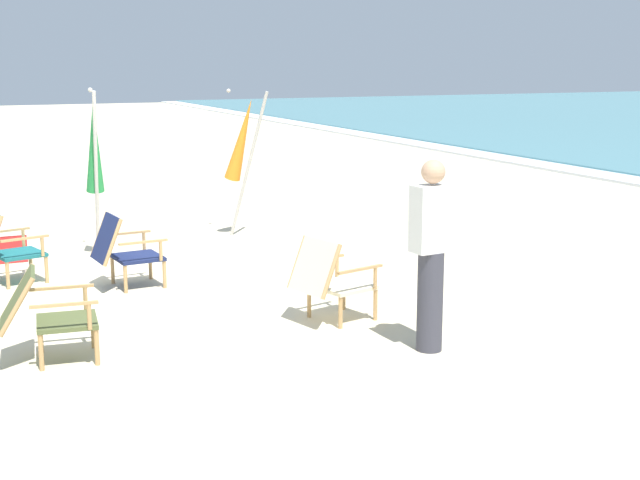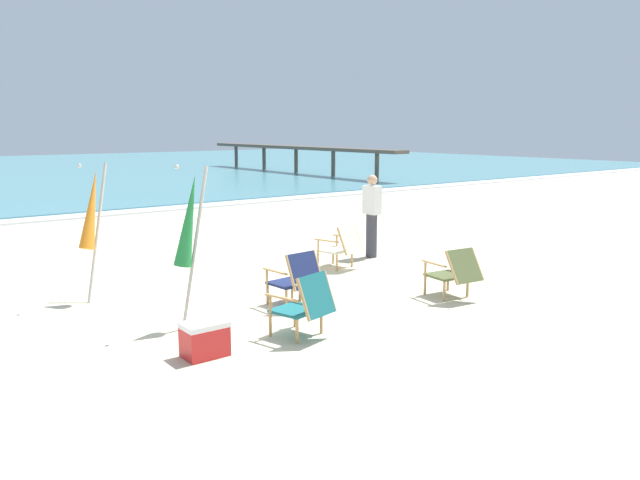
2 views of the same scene
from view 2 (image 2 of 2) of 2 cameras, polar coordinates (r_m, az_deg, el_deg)
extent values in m
plane|color=beige|center=(9.10, -4.29, -5.96)|extent=(80.00, 80.00, 0.00)
cube|color=white|center=(19.06, -22.70, 1.93)|extent=(80.00, 1.10, 0.06)
cube|color=#196066|center=(7.74, -2.23, -6.41)|extent=(0.62, 0.59, 0.04)
cube|color=#196066|center=(7.47, -0.29, -5.07)|extent=(0.53, 0.33, 0.50)
cylinder|color=tan|center=(7.75, -4.57, -7.63)|extent=(0.04, 0.04, 0.32)
cylinder|color=tan|center=(8.09, -2.32, -6.85)|extent=(0.04, 0.04, 0.32)
cylinder|color=tan|center=(7.48, -2.11, -8.28)|extent=(0.04, 0.04, 0.32)
cylinder|color=tan|center=(7.83, 0.12, -7.43)|extent=(0.04, 0.04, 0.32)
cube|color=tan|center=(7.46, -3.52, -5.30)|extent=(0.17, 0.52, 0.02)
cylinder|color=tan|center=(7.61, -4.57, -5.85)|extent=(0.04, 0.04, 0.22)
cube|color=tan|center=(7.87, -0.81, -4.44)|extent=(0.17, 0.52, 0.02)
cylinder|color=tan|center=(8.02, -1.85, -4.99)|extent=(0.04, 0.04, 0.22)
cylinder|color=tan|center=(7.28, -1.54, -5.49)|extent=(0.09, 0.22, 0.50)
cylinder|color=tan|center=(7.66, 0.89, -4.68)|extent=(0.09, 0.22, 0.50)
cube|color=#515B33|center=(9.68, 11.49, -3.19)|extent=(0.57, 0.54, 0.04)
cube|color=#515B33|center=(9.36, 13.08, -2.31)|extent=(0.53, 0.36, 0.46)
cylinder|color=tan|center=(9.72, 9.58, -4.04)|extent=(0.04, 0.04, 0.32)
cylinder|color=tan|center=(10.02, 11.62, -3.67)|extent=(0.04, 0.04, 0.32)
cylinder|color=tan|center=(9.41, 11.28, -4.58)|extent=(0.04, 0.04, 0.32)
cylinder|color=tan|center=(9.72, 13.34, -4.18)|extent=(0.04, 0.04, 0.32)
cube|color=tan|center=(9.43, 10.36, -2.13)|extent=(0.10, 0.53, 0.02)
cylinder|color=tan|center=(9.59, 9.60, -2.57)|extent=(0.04, 0.04, 0.22)
cube|color=tan|center=(9.80, 12.83, -1.75)|extent=(0.10, 0.53, 0.02)
cylinder|color=tan|center=(9.96, 12.06, -2.18)|extent=(0.04, 0.04, 0.22)
cylinder|color=tan|center=(9.19, 11.93, -2.50)|extent=(0.07, 0.31, 0.47)
cylinder|color=tan|center=(9.54, 14.19, -2.13)|extent=(0.07, 0.31, 0.47)
cube|color=beige|center=(11.41, 1.38, -0.94)|extent=(0.62, 0.59, 0.04)
cube|color=beige|center=(11.17, 2.79, 0.06)|extent=(0.54, 0.35, 0.49)
cylinder|color=tan|center=(11.39, -0.20, -1.78)|extent=(0.04, 0.04, 0.32)
cylinder|color=tan|center=(11.75, 1.21, -1.40)|extent=(0.04, 0.04, 0.32)
cylinder|color=tan|center=(11.13, 1.54, -2.06)|extent=(0.04, 0.04, 0.32)
cylinder|color=tan|center=(11.50, 2.93, -1.67)|extent=(0.04, 0.04, 0.32)
cube|color=tan|center=(11.13, 0.60, -0.06)|extent=(0.17, 0.52, 0.02)
cylinder|color=tan|center=(11.27, -0.16, -0.50)|extent=(0.04, 0.04, 0.22)
cube|color=tan|center=(11.58, 2.29, 0.33)|extent=(0.17, 0.52, 0.02)
cylinder|color=tan|center=(11.71, 1.54, -0.10)|extent=(0.04, 0.04, 0.22)
cylinder|color=tan|center=(10.96, 2.02, -0.13)|extent=(0.10, 0.24, 0.49)
cylinder|color=tan|center=(11.37, 3.53, 0.24)|extent=(0.10, 0.24, 0.49)
cube|color=#19234C|center=(9.05, -2.82, -3.93)|extent=(0.56, 0.52, 0.04)
cube|color=#19234C|center=(8.74, -1.42, -2.81)|extent=(0.51, 0.27, 0.49)
cylinder|color=tan|center=(9.11, -4.82, -4.90)|extent=(0.04, 0.04, 0.32)
cylinder|color=tan|center=(9.39, -2.56, -4.40)|extent=(0.04, 0.04, 0.32)
cylinder|color=tan|center=(8.79, -3.09, -5.45)|extent=(0.04, 0.04, 0.32)
cylinder|color=tan|center=(9.08, -0.80, -4.92)|extent=(0.04, 0.04, 0.32)
cube|color=tan|center=(8.81, -4.15, -2.87)|extent=(0.08, 0.53, 0.02)
cylinder|color=tan|center=(8.98, -4.89, -3.35)|extent=(0.04, 0.04, 0.22)
cube|color=tan|center=(9.16, -1.41, -2.33)|extent=(0.08, 0.53, 0.02)
cylinder|color=tan|center=(9.32, -2.16, -2.81)|extent=(0.04, 0.04, 0.22)
cylinder|color=tan|center=(8.58, -2.70, -3.07)|extent=(0.06, 0.24, 0.50)
cylinder|color=tan|center=(8.91, -0.18, -2.56)|extent=(0.06, 0.24, 0.50)
cylinder|color=#B7B2A8|center=(8.03, -11.37, -0.75)|extent=(0.43, 0.07, 2.07)
cone|color=#23843D|center=(7.94, -11.92, 1.76)|extent=(0.44, 0.25, 1.18)
sphere|color=#B7B2A8|center=(7.83, -12.96, 6.53)|extent=(0.06, 0.06, 0.06)
cylinder|color=#B7B2A8|center=(9.82, -19.69, 0.68)|extent=(0.55, 0.43, 2.02)
cone|color=orange|center=(9.69, -20.18, 2.62)|extent=(0.57, 0.51, 1.17)
sphere|color=#B7B2A8|center=(9.47, -21.14, 6.37)|extent=(0.06, 0.06, 0.06)
cylinder|color=#383842|center=(12.32, 4.73, 0.40)|extent=(0.22, 0.22, 0.86)
cube|color=white|center=(12.22, 4.78, 3.68)|extent=(0.23, 0.36, 0.56)
sphere|color=tan|center=(12.18, 4.80, 5.50)|extent=(0.20, 0.20, 0.20)
cube|color=red|center=(7.20, -10.49, -9.12)|extent=(0.48, 0.34, 0.34)
cube|color=white|center=(7.14, -10.55, -7.61)|extent=(0.49, 0.35, 0.06)
cube|color=brown|center=(33.70, -2.21, 8.45)|extent=(0.90, 15.96, 0.16)
cylinder|color=brown|center=(28.76, 5.22, 6.65)|extent=(0.20, 0.20, 1.45)
cylinder|color=brown|center=(31.18, 1.22, 6.97)|extent=(0.20, 0.20, 1.45)
cylinder|color=brown|center=(33.73, -2.20, 7.22)|extent=(0.20, 0.20, 1.45)
cylinder|color=brown|center=(36.38, -5.13, 7.41)|extent=(0.20, 0.20, 1.45)
cylinder|color=brown|center=(39.11, -7.67, 7.56)|extent=(0.20, 0.20, 1.45)
camera|label=1|loc=(15.30, 33.21, 8.28)|focal=50.00mm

